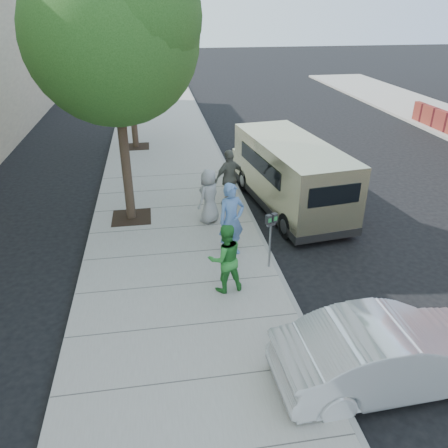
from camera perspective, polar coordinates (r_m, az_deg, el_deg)
The scene contains 12 objects.
ground at distance 12.02m, azimuth -1.21°, elevation -3.98°, with size 120.00×120.00×0.00m, color black.
sidewalk at distance 11.91m, azimuth -6.00°, elevation -4.04°, with size 5.00×60.00×0.15m, color gray.
curb_face at distance 12.23m, azimuth 5.49°, elevation -3.11°, with size 0.12×60.00×0.16m, color gray.
tree_near at distance 12.66m, azimuth -14.25°, elevation 23.38°, with size 4.62×4.60×7.53m.
tree_far at distance 20.27m, azimuth -12.57°, elevation 22.76°, with size 3.92×3.80×6.49m.
parking_meter at distance 10.75m, azimuth 6.13°, elevation -0.69°, with size 0.32×0.22×1.48m.
van at distance 14.52m, azimuth 8.51°, elevation 6.59°, with size 2.74×6.26×2.25m.
sedan at distance 8.52m, azimuth 21.04°, elevation -15.44°, with size 1.46×4.18×1.38m, color silver.
person_officer at distance 11.30m, azimuth 0.97°, elevation 0.53°, with size 0.73×0.48×2.00m, color #5982BD.
person_green_shirt at distance 9.94m, azimuth 0.17°, elevation -4.52°, with size 0.82×0.64×1.68m, color #2C8933.
person_gray_shirt at distance 13.12m, azimuth -1.98°, elevation 3.65°, with size 0.82×0.53×1.67m, color #97979A.
person_striped_polo at distance 14.18m, azimuth 0.75°, elevation 6.00°, with size 1.11×0.46×1.90m, color slate.
Camera 1 is at (-1.38, -10.21, 6.19)m, focal length 35.00 mm.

